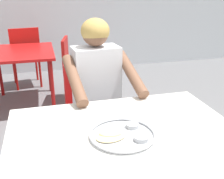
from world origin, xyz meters
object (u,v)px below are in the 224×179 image
object	(u,v)px
chair_red_right	(75,65)
chair_red_far	(25,54)
diner_foreground	(100,90)
thali_tray	(122,134)
chair_foreground	(93,107)
table_background_red	(21,58)
table_foreground	(126,146)

from	to	relation	value
chair_red_right	chair_red_far	size ratio (longest dim) A/B	0.93
diner_foreground	chair_red_far	xyz separation A→B (m)	(-0.63, 2.24, -0.22)
thali_tray	diner_foreground	distance (m)	0.69
diner_foreground	chair_foreground	bearing A→B (deg)	94.22
chair_red_right	chair_red_far	xyz separation A→B (m)	(-0.63, 0.69, 0.03)
diner_foreground	table_background_red	xyz separation A→B (m)	(-0.64, 1.58, -0.11)
chair_foreground	chair_red_far	distance (m)	2.11
table_foreground	thali_tray	xyz separation A→B (m)	(-0.03, -0.02, 0.08)
chair_red_far	table_background_red	bearing A→B (deg)	-91.28
chair_foreground	table_background_red	distance (m)	1.50
diner_foreground	table_background_red	world-z (taller)	diner_foreground
table_background_red	chair_foreground	bearing A→B (deg)	-65.31
chair_red_right	chair_red_far	distance (m)	0.94
chair_red_far	chair_red_right	bearing A→B (deg)	-47.62
table_foreground	table_background_red	distance (m)	2.34
thali_tray	diner_foreground	bearing A→B (deg)	87.02
diner_foreground	table_background_red	distance (m)	1.70
table_foreground	chair_foreground	bearing A→B (deg)	90.38
chair_red_right	table_background_red	bearing A→B (deg)	177.53
table_background_red	thali_tray	bearing A→B (deg)	-75.05
thali_tray	table_background_red	xyz separation A→B (m)	(-0.60, 2.26, -0.14)
table_background_red	chair_red_right	bearing A→B (deg)	-2.47
thali_tray	diner_foreground	xyz separation A→B (m)	(0.04, 0.69, -0.02)
thali_tray	table_background_red	distance (m)	2.35
thali_tray	chair_red_right	distance (m)	2.25
diner_foreground	table_background_red	size ratio (longest dim) A/B	1.34
thali_tray	chair_foreground	world-z (taller)	chair_foreground
thali_tray	chair_red_far	world-z (taller)	chair_red_far
table_foreground	thali_tray	bearing A→B (deg)	-149.12
thali_tray	table_background_red	world-z (taller)	thali_tray
thali_tray	diner_foreground	size ratio (longest dim) A/B	0.27
thali_tray	chair_red_right	size ratio (longest dim) A/B	0.40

